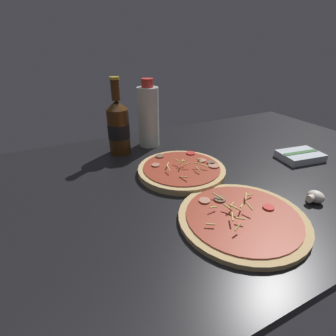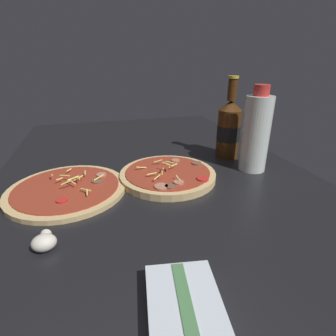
# 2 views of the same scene
# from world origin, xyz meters

# --- Properties ---
(counter_slab) EXTENTS (1.60, 0.90, 0.03)m
(counter_slab) POSITION_xyz_m (0.00, 0.00, 0.01)
(counter_slab) COLOR black
(counter_slab) RESTS_ON ground
(pizza_near) EXTENTS (0.30, 0.30, 0.04)m
(pizza_near) POSITION_xyz_m (-0.02, -0.24, 0.03)
(pizza_near) COLOR tan
(pizza_near) RESTS_ON counter_slab
(pizza_far) EXTENTS (0.27, 0.27, 0.05)m
(pizza_far) POSITION_xyz_m (-0.03, 0.03, 0.04)
(pizza_far) COLOR tan
(pizza_far) RESTS_ON counter_slab
(beer_bottle) EXTENTS (0.08, 0.08, 0.27)m
(beer_bottle) POSITION_xyz_m (-0.14, 0.27, 0.12)
(beer_bottle) COLOR #47280F
(beer_bottle) RESTS_ON counter_slab
(oil_bottle) EXTENTS (0.08, 0.08, 0.25)m
(oil_bottle) POSITION_xyz_m (-0.02, 0.29, 0.14)
(oil_bottle) COLOR silver
(oil_bottle) RESTS_ON counter_slab
(mushroom_left) EXTENTS (0.05, 0.04, 0.03)m
(mushroom_left) POSITION_xyz_m (0.20, -0.27, 0.04)
(mushroom_left) COLOR white
(mushroom_left) RESTS_ON counter_slab
(dish_towel) EXTENTS (0.15, 0.12, 0.03)m
(dish_towel) POSITION_xyz_m (0.39, -0.07, 0.04)
(dish_towel) COLOR silver
(dish_towel) RESTS_ON counter_slab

